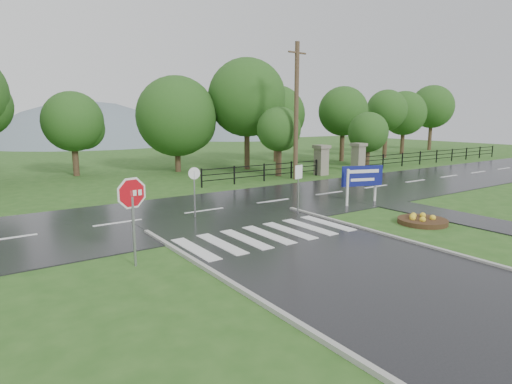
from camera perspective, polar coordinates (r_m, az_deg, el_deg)
ground at (r=12.43m, az=15.65°, el=-10.96°), size 120.00×120.00×0.00m
main_road at (r=20.01m, az=-6.90°, el=-2.61°), size 90.00×8.00×0.04m
walkway at (r=21.33m, az=22.05°, el=-2.49°), size 2.20×11.00×0.04m
crosswalk at (r=15.87m, az=1.61°, el=-5.71°), size 6.50×2.80×0.02m
pillar_west at (r=32.24m, az=8.71°, el=4.32°), size 1.00×1.00×2.24m
pillar_east at (r=35.09m, az=13.48°, el=4.63°), size 1.00×1.00×2.24m
fence_west at (r=28.95m, az=1.09°, el=2.88°), size 9.58×0.08×1.20m
fence_east at (r=43.71m, az=22.95°, el=4.57°), size 20.58×0.08×1.20m
hills at (r=76.03m, az=-24.08°, el=-5.93°), size 102.00×48.00×48.00m
treeline at (r=33.16m, az=-16.76°, el=2.12°), size 83.20×5.20×10.00m
stop_sign at (r=12.84m, az=-16.18°, el=-1.20°), size 1.24×0.26×2.83m
estate_billboard at (r=21.90m, az=13.98°, el=1.84°), size 2.16×0.77×1.95m
flower_bed at (r=18.94m, az=21.33°, el=-3.52°), size 1.98×1.98×0.40m
reg_sign_small at (r=19.03m, az=5.69°, el=1.60°), size 0.49×0.12×2.25m
reg_sign_round at (r=18.51m, az=-8.21°, el=0.77°), size 0.51×0.11×2.23m
utility_pole_east at (r=29.76m, az=5.39°, el=10.70°), size 1.64×0.31×9.24m
entrance_tree_left at (r=31.37m, az=3.07°, el=8.31°), size 3.22×3.22×5.03m
entrance_tree_right at (r=38.06m, az=14.73°, el=7.70°), size 3.41×3.41×4.70m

